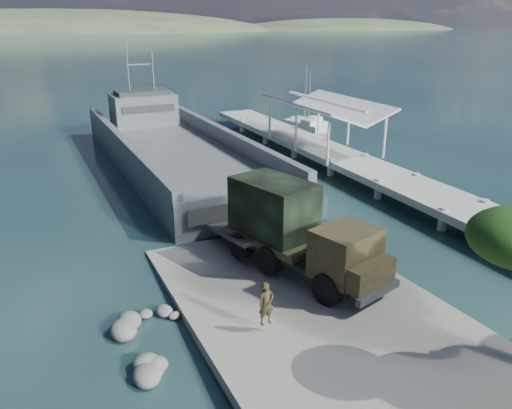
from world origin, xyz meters
name	(u,v)px	position (x,y,z in m)	size (l,w,h in m)	color
ground	(304,307)	(0.00, 0.00, 0.00)	(1400.00, 1400.00, 0.00)	#183539
boat_ramp	(317,314)	(0.00, -1.00, 0.25)	(10.00, 18.00, 0.50)	gray
shoreline_rocks	(158,336)	(-6.20, 0.50, 0.00)	(3.20, 5.60, 0.90)	slate
distant_headlands	(81,32)	(50.00, 560.00, 0.00)	(1000.00, 240.00, 48.00)	#32462C
pier	(330,146)	(13.00, 18.77, 1.60)	(6.40, 44.00, 6.10)	gray
landing_craft	(175,157)	(0.95, 23.45, 0.86)	(9.59, 35.50, 10.49)	#4B5158
military_truck	(296,230)	(0.84, 2.45, 2.47)	(4.89, 8.91, 3.97)	black
soldier	(266,313)	(-2.58, -1.63, 1.34)	(0.62, 0.40, 1.69)	black
sailboat_near	(309,122)	(20.08, 34.32, 0.33)	(2.60, 5.27, 6.17)	silver
sailboat_far	(305,126)	(18.39, 32.29, 0.38)	(2.56, 6.06, 7.15)	silver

